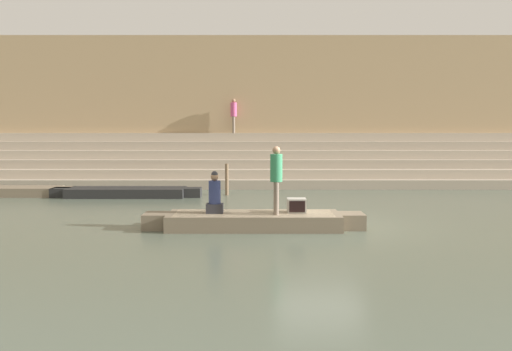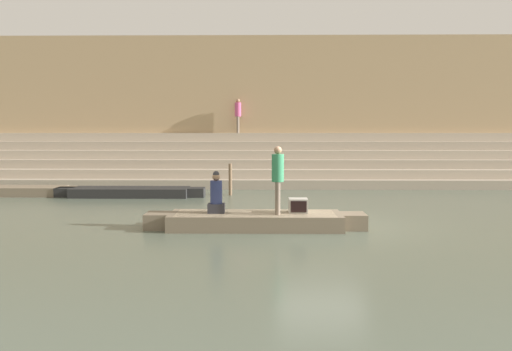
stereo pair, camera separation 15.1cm
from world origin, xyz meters
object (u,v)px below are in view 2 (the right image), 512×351
Objects in this scene: moored_boat_shore at (131,192)px; mooring_post at (230,179)px; person_standing at (278,175)px; rowboat_main at (255,220)px; person_on_steps at (238,113)px; tv_set at (298,206)px; person_rowing at (216,196)px; moored_boat_distant at (14,191)px.

mooring_post is (3.92, 0.49, 0.45)m from moored_boat_shore.
moored_boat_shore is (-5.62, 6.48, -1.26)m from person_standing.
mooring_post reaches higher than moored_boat_shore.
person_on_steps is at bearing 97.91° from rowboat_main.
person_standing is at bearing -156.81° from tv_set.
person_rowing reaches higher than tv_set.
rowboat_main is at bearing 3.32° from person_rowing.
person_rowing is 10.99m from moored_boat_distant.
mooring_post is at bearing 92.03° from person_on_steps.
rowboat_main is 1.22m from tv_set.
rowboat_main is 3.42× the size of person_on_steps.
person_standing is at bearing 100.37° from person_on_steps.
tv_set is 12.42m from person_on_steps.
person_standing is 8.67m from moored_boat_shore.
person_on_steps is (-0.02, 11.95, 2.59)m from person_rowing.
person_standing is 1.40× the size of mooring_post.
tv_set is at bearing -41.60° from moored_boat_shore.
person_standing is at bearing -76.23° from mooring_post.
moored_boat_distant is (-9.82, 6.63, -0.03)m from rowboat_main.
mooring_post is at bearing 106.23° from person_standing.
moored_boat_shore is 7.66m from person_on_steps.
moored_boat_shore is 3.41× the size of person_on_steps.
person_standing is 3.58× the size of tv_set.
person_standing is 0.31× the size of moored_boat_shore.
tv_set is 12.76m from moored_boat_distant.
moored_boat_shore is at bearing 131.78° from tv_set.
moored_boat_shore is 4.58× the size of mooring_post.
person_standing is 1.05m from tv_set.
mooring_post reaches higher than rowboat_main.
mooring_post is (-1.12, 6.80, 0.42)m from rowboat_main.
rowboat_main is at bearing -47.96° from moored_boat_shore.
person_standing is at bearing -1.53° from person_rowing.
person_standing is at bearing -12.54° from rowboat_main.
person_standing reaches higher than mooring_post.
person_rowing is at bearing -54.07° from moored_boat_shore.
person_on_steps is at bearing 37.01° from moored_boat_distant.
moored_boat_distant is at bearing -178.86° from mooring_post.
person_on_steps is (-1.06, 11.99, 3.24)m from rowboat_main.
moored_boat_distant is (-4.79, 0.31, 0.00)m from moored_boat_shore.
rowboat_main reaches higher than moored_boat_shore.
person_rowing reaches higher than moored_boat_distant.
moored_boat_distant is (-10.41, 6.79, -1.26)m from person_standing.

